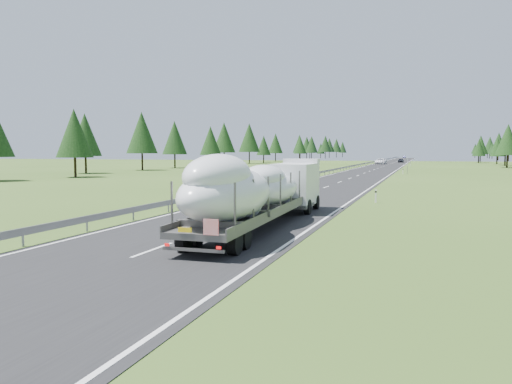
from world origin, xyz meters
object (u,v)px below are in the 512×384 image
(boat_truck, at_px, (258,189))
(distant_car_blue, at_px, (404,157))
(highway_sign, at_px, (407,163))
(distant_van, at_px, (381,161))
(distant_car_dark, at_px, (401,160))

(boat_truck, relative_size, distant_car_blue, 4.35)
(boat_truck, bearing_deg, highway_sign, 85.53)
(highway_sign, height_order, distant_car_blue, highway_sign)
(distant_van, xyz_separation_m, distant_car_blue, (1.50, 146.87, -0.19))
(highway_sign, xyz_separation_m, distant_car_dark, (-4.89, 90.99, -1.10))
(highway_sign, bearing_deg, boat_truck, -94.47)
(distant_car_dark, xyz_separation_m, distant_car_blue, (-3.33, 122.76, -0.03))
(distant_van, bearing_deg, distant_car_dark, 83.29)
(highway_sign, relative_size, distant_car_dark, 0.63)
(highway_sign, distance_m, distant_car_blue, 213.90)
(highway_sign, distance_m, distant_car_dark, 91.12)
(boat_truck, height_order, distant_car_blue, boat_truck)
(distant_car_blue, bearing_deg, boat_truck, -95.31)
(highway_sign, distance_m, boat_truck, 64.79)
(distant_van, height_order, distant_car_dark, distant_van)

